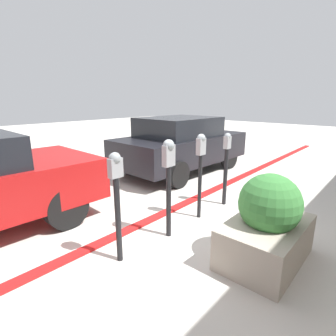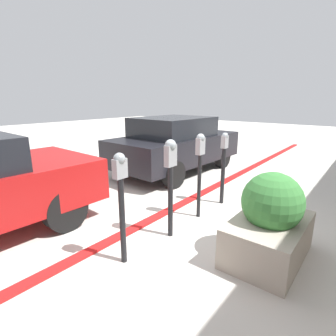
% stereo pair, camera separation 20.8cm
% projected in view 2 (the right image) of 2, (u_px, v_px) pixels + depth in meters
% --- Properties ---
extents(ground_plane, '(40.00, 40.00, 0.00)m').
position_uv_depth(ground_plane, '(162.00, 218.00, 4.59)').
color(ground_plane, beige).
extents(curb_strip, '(19.00, 0.16, 0.04)m').
position_uv_depth(curb_strip, '(159.00, 216.00, 4.63)').
color(curb_strip, red).
rests_on(curb_strip, ground_plane).
extents(parking_meter_nearest, '(0.17, 0.14, 1.42)m').
position_uv_depth(parking_meter_nearest, '(121.00, 193.00, 3.13)').
color(parking_meter_nearest, black).
rests_on(parking_meter_nearest, ground_plane).
extents(parking_meter_second, '(0.19, 0.16, 1.48)m').
position_uv_depth(parking_meter_second, '(170.00, 172.00, 3.75)').
color(parking_meter_second, black).
rests_on(parking_meter_second, ground_plane).
extents(parking_meter_middle, '(0.16, 0.14, 1.47)m').
position_uv_depth(parking_meter_middle, '(200.00, 161.00, 4.40)').
color(parking_meter_middle, black).
rests_on(parking_meter_middle, ground_plane).
extents(parking_meter_fourth, '(0.14, 0.12, 1.41)m').
position_uv_depth(parking_meter_fourth, '(224.00, 161.00, 5.04)').
color(parking_meter_fourth, black).
rests_on(parking_meter_fourth, ground_plane).
extents(planter_box, '(1.31, 0.82, 1.15)m').
position_uv_depth(planter_box, '(270.00, 223.00, 3.34)').
color(planter_box, '#A39989').
rests_on(planter_box, ground_plane).
extents(parked_car_middle, '(3.98, 1.98, 1.54)m').
position_uv_depth(parked_car_middle, '(176.00, 144.00, 7.37)').
color(parked_car_middle, black).
rests_on(parked_car_middle, ground_plane).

